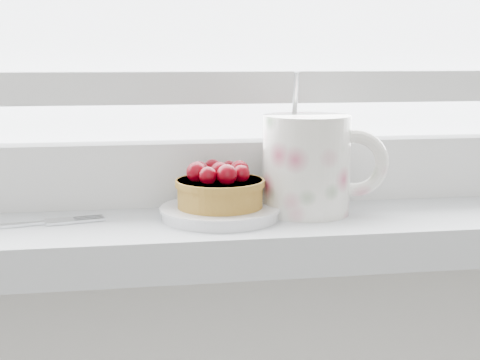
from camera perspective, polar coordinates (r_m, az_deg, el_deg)
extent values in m
cube|color=silver|center=(0.71, -2.43, -4.59)|extent=(1.60, 0.20, 0.04)
cube|color=silver|center=(0.76, -3.10, 0.75)|extent=(1.30, 0.05, 0.07)
cube|color=silver|center=(0.75, -3.17, 7.89)|extent=(1.30, 0.04, 0.04)
cylinder|color=white|center=(0.69, -1.71, -2.78)|extent=(0.12, 0.12, 0.01)
cylinder|color=olive|center=(0.68, -1.72, -1.14)|extent=(0.09, 0.09, 0.03)
cylinder|color=olive|center=(0.68, -1.72, -0.24)|extent=(0.09, 0.09, 0.01)
sphere|color=#4B0109|center=(0.68, -1.73, 0.72)|extent=(0.02, 0.02, 0.02)
sphere|color=#4B0109|center=(0.69, -0.05, 0.87)|extent=(0.02, 0.02, 0.02)
sphere|color=#4B0109|center=(0.70, -0.93, 0.97)|extent=(0.02, 0.02, 0.02)
sphere|color=#4B0109|center=(0.70, -2.37, 1.04)|extent=(0.02, 0.02, 0.02)
sphere|color=#4B0109|center=(0.69, -3.52, 0.84)|extent=(0.02, 0.02, 0.02)
sphere|color=#4B0109|center=(0.67, -3.72, 0.67)|extent=(0.02, 0.02, 0.02)
sphere|color=#4B0109|center=(0.66, -2.76, 0.36)|extent=(0.02, 0.02, 0.02)
sphere|color=#4B0109|center=(0.66, -1.13, 0.45)|extent=(0.02, 0.02, 0.02)
sphere|color=#4B0109|center=(0.67, 0.10, 0.54)|extent=(0.02, 0.02, 0.02)
cylinder|color=silver|center=(0.71, 5.67, 1.33)|extent=(0.11, 0.11, 0.10)
cylinder|color=black|center=(0.70, 5.74, 5.17)|extent=(0.08, 0.08, 0.01)
torus|color=silver|center=(0.71, 9.75, 1.41)|extent=(0.07, 0.03, 0.07)
cylinder|color=silver|center=(0.72, 4.73, 6.72)|extent=(0.01, 0.03, 0.06)
cube|color=silver|center=(0.69, -16.99, -3.54)|extent=(0.02, 0.01, 0.00)
cube|color=silver|center=(0.69, -15.13, -3.41)|extent=(0.03, 0.03, 0.00)
cube|color=silver|center=(0.69, -12.71, -3.41)|extent=(0.03, 0.01, 0.00)
cube|color=silver|center=(0.69, -12.79, -3.30)|extent=(0.03, 0.01, 0.00)
cube|color=silver|center=(0.70, -12.87, -3.19)|extent=(0.03, 0.01, 0.00)
cube|color=silver|center=(0.71, -12.94, -3.08)|extent=(0.03, 0.01, 0.00)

